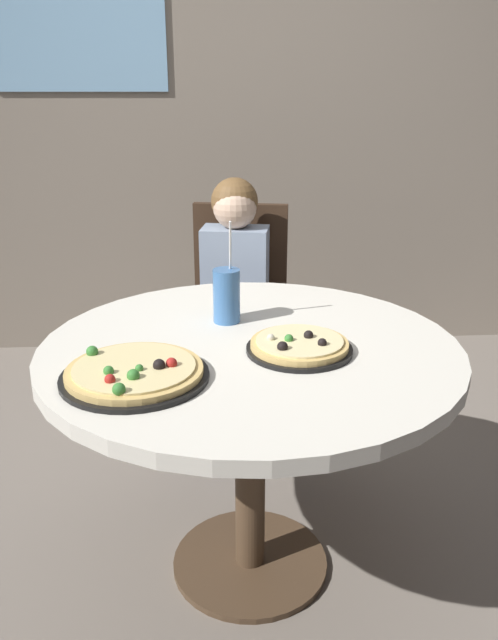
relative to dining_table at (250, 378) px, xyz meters
name	(u,v)px	position (x,y,z in m)	size (l,w,h in m)	color
ground_plane	(250,564)	(0.00, 0.00, -0.64)	(8.00, 8.00, 0.00)	slate
wall_with_window	(224,78)	(0.00, 1.90, 0.81)	(5.20, 0.14, 2.90)	gray
dining_table	(250,378)	(0.00, 0.00, 0.00)	(1.15, 1.15, 0.75)	silver
chair_wooden	(238,305)	(0.02, 0.96, -0.11)	(0.47, 0.47, 0.95)	#382619
diner_child	(233,331)	(-0.01, 0.78, -0.16)	(0.31, 0.43, 1.08)	#3F4766
pizza_veggie	(299,346)	(0.12, -0.06, 0.12)	(0.28, 0.28, 0.05)	black
pizza_cheese	(134,373)	(-0.29, -0.20, 0.12)	(0.36, 0.36, 0.05)	black
soda_cup	(227,295)	(-0.06, 0.18, 0.19)	(0.08, 0.08, 0.31)	#3F72B2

